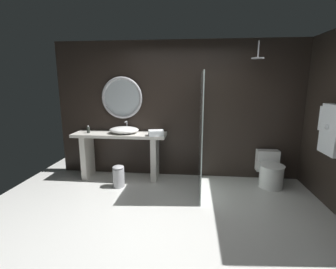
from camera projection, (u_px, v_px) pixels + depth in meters
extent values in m
plane|color=silver|center=(170.00, 227.00, 3.15)|extent=(5.76, 5.76, 0.00)
cube|color=black|center=(179.00, 110.00, 4.72)|extent=(4.80, 0.10, 2.60)
cube|color=silver|center=(120.00, 135.00, 4.61)|extent=(1.75, 0.50, 0.06)
cube|color=silver|center=(88.00, 156.00, 4.77)|extent=(0.10, 0.43, 0.84)
cube|color=silver|center=(155.00, 158.00, 4.64)|extent=(0.10, 0.43, 0.84)
ellipsoid|color=white|center=(124.00, 130.00, 4.59)|extent=(0.56, 0.46, 0.12)
cylinder|color=#B7B7BC|center=(127.00, 126.00, 4.79)|extent=(0.02, 0.02, 0.21)
cylinder|color=#B7B7BC|center=(126.00, 122.00, 4.70)|extent=(0.02, 0.14, 0.02)
cylinder|color=silver|center=(162.00, 132.00, 4.47)|extent=(0.08, 0.08, 0.09)
cylinder|color=#282D28|center=(88.00, 130.00, 4.61)|extent=(0.06, 0.06, 0.12)
cylinder|color=#B7B7BC|center=(88.00, 126.00, 4.59)|extent=(0.03, 0.03, 0.02)
torus|color=#B7B7BC|center=(122.00, 98.00, 4.70)|extent=(0.81, 0.06, 0.81)
cylinder|color=#B2BCC1|center=(122.00, 98.00, 4.71)|extent=(0.71, 0.01, 0.71)
cube|color=silver|center=(201.00, 133.00, 4.07)|extent=(0.02, 1.28, 2.00)
cylinder|color=#B7B7BC|center=(258.00, 49.00, 4.00)|extent=(0.02, 0.02, 0.27)
cylinder|color=#B7B7BC|center=(258.00, 58.00, 4.03)|extent=(0.21, 0.21, 0.02)
cube|color=white|center=(332.00, 130.00, 3.40)|extent=(0.12, 0.43, 0.71)
cylinder|color=white|center=(324.00, 118.00, 3.61)|extent=(0.14, 0.14, 0.36)
sphere|color=white|center=(327.00, 127.00, 3.40)|extent=(0.07, 0.07, 0.07)
cylinder|color=white|center=(271.00, 176.00, 4.32)|extent=(0.41, 0.41, 0.40)
ellipsoid|color=white|center=(272.00, 165.00, 4.28)|extent=(0.43, 0.47, 0.02)
cube|color=white|center=(267.00, 160.00, 4.57)|extent=(0.40, 0.18, 0.40)
cylinder|color=#B7B7BC|center=(119.00, 178.00, 4.34)|extent=(0.21, 0.21, 0.34)
ellipsoid|color=#B7B7BC|center=(118.00, 167.00, 4.30)|extent=(0.21, 0.21, 0.06)
cube|color=white|center=(156.00, 133.00, 4.38)|extent=(0.30, 0.26, 0.10)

